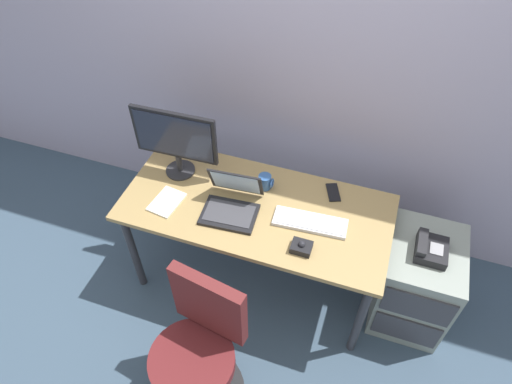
{
  "coord_description": "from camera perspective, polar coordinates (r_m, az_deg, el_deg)",
  "views": [
    {
      "loc": [
        0.56,
        -1.64,
        2.72
      ],
      "look_at": [
        0.0,
        0.0,
        0.86
      ],
      "focal_mm": 31.91,
      "sensor_mm": 36.0,
      "label": 1
    }
  ],
  "objects": [
    {
      "name": "paper_notepad",
      "position": [
        2.69,
        -11.13,
        -1.22
      ],
      "size": [
        0.18,
        0.23,
        0.01
      ],
      "primitive_type": "cube",
      "rotation": [
        0.0,
        0.0,
        -0.14
      ],
      "color": "white",
      "rests_on": "desk"
    },
    {
      "name": "file_cabinet",
      "position": [
        2.98,
        19.34,
        -10.59
      ],
      "size": [
        0.42,
        0.53,
        0.65
      ],
      "color": "gray",
      "rests_on": "ground"
    },
    {
      "name": "monitor_main",
      "position": [
        2.69,
        -10.11,
        6.57
      ],
      "size": [
        0.51,
        0.18,
        0.45
      ],
      "color": "#262628",
      "rests_on": "desk"
    },
    {
      "name": "office_chair",
      "position": [
        2.52,
        -7.14,
        -19.52
      ],
      "size": [
        0.52,
        0.52,
        0.92
      ],
      "color": "black",
      "rests_on": "ground"
    },
    {
      "name": "cell_phone",
      "position": [
        2.73,
        9.65,
        -0.05
      ],
      "size": [
        0.12,
        0.16,
        0.01
      ],
      "primitive_type": "cube",
      "rotation": [
        0.0,
        0.0,
        0.38
      ],
      "color": "black",
      "rests_on": "desk"
    },
    {
      "name": "back_wall",
      "position": [
        2.74,
        5.02,
        18.17
      ],
      "size": [
        6.0,
        0.1,
        2.8
      ],
      "primitive_type": "cube",
      "color": "#A49CB3",
      "rests_on": "ground"
    },
    {
      "name": "desk_phone",
      "position": [
        2.69,
        21.0,
        -6.68
      ],
      "size": [
        0.17,
        0.2,
        0.09
      ],
      "color": "black",
      "rests_on": "file_cabinet"
    },
    {
      "name": "coffee_mug",
      "position": [
        2.7,
        1.22,
        1.28
      ],
      "size": [
        0.09,
        0.08,
        0.09
      ],
      "color": "#2E5793",
      "rests_on": "desk"
    },
    {
      "name": "ground_plane",
      "position": [
        3.22,
        0.0,
        -10.5
      ],
      "size": [
        8.0,
        8.0,
        0.0
      ],
      "primitive_type": "plane",
      "color": "#384C5E"
    },
    {
      "name": "laptop",
      "position": [
        2.58,
        -3.06,
        -1.32
      ],
      "size": [
        0.33,
        0.33,
        0.23
      ],
      "color": "black",
      "rests_on": "desk"
    },
    {
      "name": "trackball_mouse",
      "position": [
        2.43,
        5.72,
        -6.86
      ],
      "size": [
        0.11,
        0.09,
        0.07
      ],
      "color": "black",
      "rests_on": "desk"
    },
    {
      "name": "keyboard",
      "position": [
        2.55,
        6.79,
        -3.76
      ],
      "size": [
        0.42,
        0.16,
        0.03
      ],
      "color": "silver",
      "rests_on": "desk"
    },
    {
      "name": "desk",
      "position": [
        2.69,
        0.0,
        -2.91
      ],
      "size": [
        1.56,
        0.71,
        0.74
      ],
      "color": "#9D804C",
      "rests_on": "ground"
    }
  ]
}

